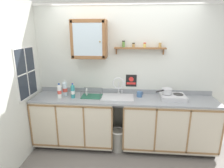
# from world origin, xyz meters

# --- Properties ---
(floor) EXTENTS (6.19, 6.19, 0.00)m
(floor) POSITION_xyz_m (0.00, 0.00, 0.00)
(floor) COLOR slate
(floor) RESTS_ON ground
(back_wall) EXTENTS (3.79, 0.07, 2.55)m
(back_wall) POSITION_xyz_m (0.00, 0.62, 1.28)
(back_wall) COLOR silver
(back_wall) RESTS_ON ground
(side_wall_left) EXTENTS (0.05, 3.40, 2.55)m
(side_wall_left) POSITION_xyz_m (-1.62, -0.30, 1.27)
(side_wall_left) COLOR silver
(side_wall_left) RESTS_ON ground
(lower_cabinet_run) EXTENTS (1.42, 0.58, 0.91)m
(lower_cabinet_run) POSITION_xyz_m (-0.87, 0.31, 0.46)
(lower_cabinet_run) COLOR black
(lower_cabinet_run) RESTS_ON ground
(lower_cabinet_run_right) EXTENTS (1.58, 0.58, 0.91)m
(lower_cabinet_run_right) POSITION_xyz_m (0.79, 0.31, 0.46)
(lower_cabinet_run_right) COLOR black
(lower_cabinet_run_right) RESTS_ON ground
(countertop) EXTENTS (3.15, 0.60, 0.03)m
(countertop) POSITION_xyz_m (0.00, 0.31, 0.93)
(countertop) COLOR gray
(countertop) RESTS_ON lower_cabinet_run
(backsplash) EXTENTS (3.15, 0.02, 0.08)m
(backsplash) POSITION_xyz_m (0.00, 0.59, 0.98)
(backsplash) COLOR gray
(backsplash) RESTS_ON countertop
(sink) EXTENTS (0.56, 0.42, 0.46)m
(sink) POSITION_xyz_m (-0.10, 0.35, 0.94)
(sink) COLOR silver
(sink) RESTS_ON countertop
(hot_plate_stove) EXTENTS (0.41, 0.34, 0.08)m
(hot_plate_stove) POSITION_xyz_m (0.84, 0.35, 0.98)
(hot_plate_stove) COLOR silver
(hot_plate_stove) RESTS_ON countertop
(saucepan) EXTENTS (0.30, 0.26, 0.10)m
(saucepan) POSITION_xyz_m (0.73, 0.37, 1.08)
(saucepan) COLOR silver
(saucepan) RESTS_ON hot_plate_stove
(bottle_soda_green_0) EXTENTS (0.08, 0.08, 0.22)m
(bottle_soda_green_0) POSITION_xyz_m (-0.91, 0.40, 1.04)
(bottle_soda_green_0) COLOR #4CB266
(bottle_soda_green_0) RESTS_ON countertop
(bottle_detergent_teal_1) EXTENTS (0.07, 0.07, 0.26)m
(bottle_detergent_teal_1) POSITION_xyz_m (-0.87, 0.25, 1.06)
(bottle_detergent_teal_1) COLOR teal
(bottle_detergent_teal_1) RESTS_ON countertop
(bottle_water_clear_2) EXTENTS (0.08, 0.08, 0.29)m
(bottle_water_clear_2) POSITION_xyz_m (-1.04, 0.35, 1.07)
(bottle_water_clear_2) COLOR silver
(bottle_water_clear_2) RESTS_ON countertop
(bottle_opaque_white_3) EXTENTS (0.07, 0.07, 0.26)m
(bottle_opaque_white_3) POSITION_xyz_m (-1.09, 0.22, 1.06)
(bottle_opaque_white_3) COLOR white
(bottle_opaque_white_3) RESTS_ON countertop
(dish_rack) EXTENTS (0.36, 0.26, 0.16)m
(dish_rack) POSITION_xyz_m (-0.56, 0.34, 0.97)
(dish_rack) COLOR #26664C
(dish_rack) RESTS_ON countertop
(mug) EXTENTS (0.12, 0.10, 0.09)m
(mug) POSITION_xyz_m (0.28, 0.41, 0.99)
(mug) COLOR #3F6699
(mug) RESTS_ON countertop
(wall_cabinet) EXTENTS (0.58, 0.34, 0.63)m
(wall_cabinet) POSITION_xyz_m (-0.59, 0.44, 1.93)
(wall_cabinet) COLOR brown
(spice_shelf) EXTENTS (0.87, 0.14, 0.23)m
(spice_shelf) POSITION_xyz_m (0.26, 0.53, 1.79)
(spice_shelf) COLOR brown
(warning_sign) EXTENTS (0.20, 0.01, 0.22)m
(warning_sign) POSITION_xyz_m (0.13, 0.59, 1.18)
(warning_sign) COLOR black
(window) EXTENTS (0.03, 0.58, 0.83)m
(window) POSITION_xyz_m (-1.59, 0.12, 1.40)
(window) COLOR #262D38
(trash_bin) EXTENTS (0.26, 0.26, 0.39)m
(trash_bin) POSITION_xyz_m (-0.08, 0.19, 0.20)
(trash_bin) COLOR gray
(trash_bin) RESTS_ON ground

